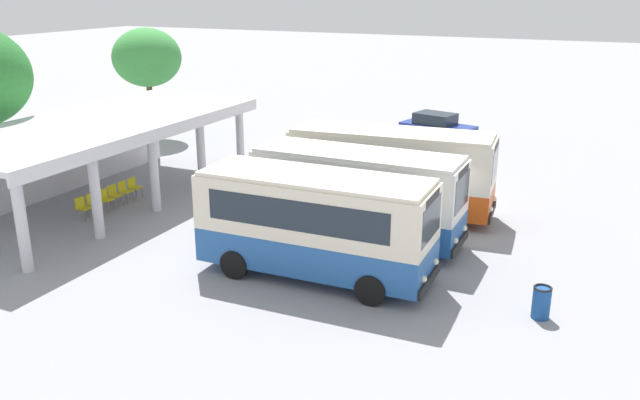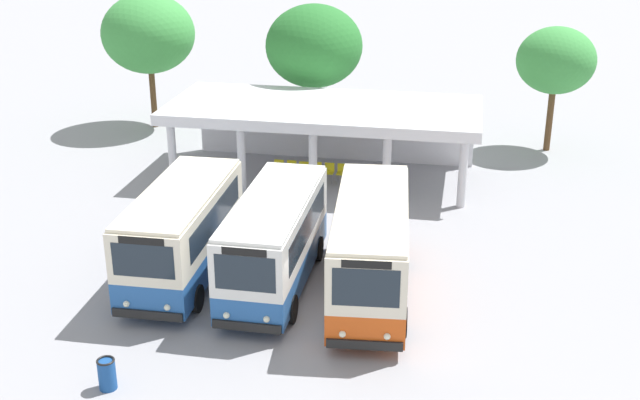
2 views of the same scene
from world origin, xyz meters
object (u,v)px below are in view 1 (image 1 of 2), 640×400
(waiting_chair_middle_seat, at_px, (105,198))
(waiting_chair_fifth_seat, at_px, (124,190))
(city_bus_middle_cream, at_px, (391,169))
(waiting_chair_far_end_seat, at_px, (134,186))
(waiting_chair_fourth_seat, at_px, (114,193))
(waiting_chair_second_from_end, at_px, (93,202))
(city_bus_second_in_row, at_px, (358,193))
(city_bus_nearest_orange, at_px, (316,221))
(waiting_chair_end_by_column, at_px, (82,206))
(parked_car_flank, at_px, (437,127))
(litter_bin_apron, at_px, (541,302))

(waiting_chair_middle_seat, relative_size, waiting_chair_fifth_seat, 1.00)
(city_bus_middle_cream, height_order, waiting_chair_far_end_seat, city_bus_middle_cream)
(waiting_chair_far_end_seat, bearing_deg, waiting_chair_fourth_seat, 179.39)
(city_bus_middle_cream, xyz_separation_m, waiting_chair_second_from_end, (-4.94, 10.26, -1.29))
(city_bus_middle_cream, height_order, waiting_chair_second_from_end, city_bus_middle_cream)
(waiting_chair_second_from_end, bearing_deg, waiting_chair_middle_seat, -5.87)
(city_bus_second_in_row, distance_m, waiting_chair_far_end_seat, 10.26)
(city_bus_nearest_orange, distance_m, waiting_chair_fourth_seat, 10.54)
(waiting_chair_end_by_column, distance_m, waiting_chair_second_from_end, 0.58)
(city_bus_nearest_orange, xyz_separation_m, waiting_chair_fifth_seat, (3.21, 10.13, -1.25))
(city_bus_middle_cream, height_order, waiting_chair_end_by_column, city_bus_middle_cream)
(waiting_chair_second_from_end, relative_size, waiting_chair_fifth_seat, 1.00)
(waiting_chair_end_by_column, xyz_separation_m, waiting_chair_fifth_seat, (2.33, 0.01, 0.00))
(city_bus_second_in_row, distance_m, waiting_chair_fifth_seat, 10.25)
(city_bus_nearest_orange, bearing_deg, city_bus_second_in_row, -0.92)
(city_bus_second_in_row, xyz_separation_m, waiting_chair_fifth_seat, (0.01, 10.18, -1.23))
(waiting_chair_fourth_seat, xyz_separation_m, waiting_chair_fifth_seat, (0.58, -0.01, 0.00))
(parked_car_flank, bearing_deg, city_bus_second_in_row, -174.34)
(city_bus_nearest_orange, relative_size, parked_car_flank, 1.64)
(city_bus_second_in_row, height_order, city_bus_middle_cream, city_bus_middle_cream)
(parked_car_flank, relative_size, waiting_chair_fourth_seat, 5.07)
(waiting_chair_second_from_end, xyz_separation_m, waiting_chair_fifth_seat, (1.75, -0.00, 0.00))
(city_bus_second_in_row, relative_size, waiting_chair_end_by_column, 8.38)
(city_bus_nearest_orange, bearing_deg, litter_bin_apron, -88.61)
(city_bus_nearest_orange, xyz_separation_m, waiting_chair_end_by_column, (0.87, 10.12, -1.25))
(city_bus_nearest_orange, relative_size, waiting_chair_second_from_end, 8.31)
(parked_car_flank, bearing_deg, waiting_chair_end_by_column, 154.62)
(waiting_chair_far_end_seat, xyz_separation_m, litter_bin_apron, (-3.63, -16.67, -0.07))
(waiting_chair_second_from_end, relative_size, waiting_chair_fourth_seat, 1.00)
(waiting_chair_middle_seat, bearing_deg, waiting_chair_fourth_seat, 6.46)
(city_bus_second_in_row, height_order, waiting_chair_middle_seat, city_bus_second_in_row)
(litter_bin_apron, bearing_deg, waiting_chair_fifth_seat, 79.65)
(waiting_chair_second_from_end, relative_size, waiting_chair_far_end_seat, 1.00)
(city_bus_nearest_orange, xyz_separation_m, waiting_chair_middle_seat, (2.04, 10.07, -1.25))
(waiting_chair_end_by_column, bearing_deg, city_bus_second_in_row, -77.12)
(city_bus_second_in_row, xyz_separation_m, waiting_chair_far_end_seat, (0.59, 10.17, -1.23))
(parked_car_flank, height_order, waiting_chair_second_from_end, parked_car_flank)
(city_bus_second_in_row, bearing_deg, waiting_chair_fifth_seat, 89.96)
(city_bus_middle_cream, bearing_deg, waiting_chair_far_end_seat, 104.27)
(city_bus_nearest_orange, height_order, waiting_chair_second_from_end, city_bus_nearest_orange)
(city_bus_nearest_orange, distance_m, litter_bin_apron, 6.68)
(waiting_chair_fifth_seat, xyz_separation_m, waiting_chair_far_end_seat, (0.58, -0.01, 0.00))
(waiting_chair_end_by_column, height_order, waiting_chair_fifth_seat, same)
(city_bus_middle_cream, distance_m, waiting_chair_end_by_column, 11.72)
(parked_car_flank, height_order, waiting_chair_fifth_seat, parked_car_flank)
(city_bus_nearest_orange, height_order, waiting_chair_fifth_seat, city_bus_nearest_orange)
(city_bus_nearest_orange, xyz_separation_m, city_bus_middle_cream, (6.40, -0.13, 0.04))
(waiting_chair_end_by_column, bearing_deg, waiting_chair_middle_seat, -2.36)
(waiting_chair_second_from_end, height_order, waiting_chair_fifth_seat, same)
(city_bus_second_in_row, bearing_deg, litter_bin_apron, -115.07)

